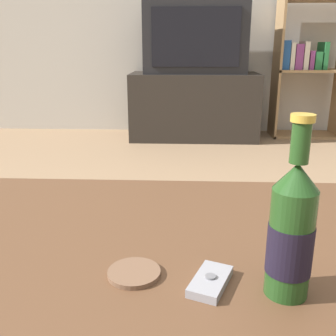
{
  "coord_description": "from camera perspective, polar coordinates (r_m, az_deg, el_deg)",
  "views": [
    {
      "loc": [
        0.15,
        -0.62,
        0.76
      ],
      "look_at": [
        0.11,
        0.19,
        0.51
      ],
      "focal_mm": 42.0,
      "sensor_mm": 36.0,
      "label": 1
    }
  ],
  "objects": [
    {
      "name": "cell_phone",
      "position": [
        0.64,
        6.17,
        -16.02
      ],
      "size": [
        0.08,
        0.1,
        0.02
      ],
      "rotation": [
        0.0,
        0.0,
        -0.37
      ],
      "color": "gray",
      "rests_on": "coffee_table"
    },
    {
      "name": "coaster",
      "position": [
        0.66,
        -4.95,
        -14.92
      ],
      "size": [
        0.09,
        0.09,
        0.01
      ],
      "color": "brown",
      "rests_on": "coffee_table"
    },
    {
      "name": "television",
      "position": [
        3.33,
        3.97,
        18.33
      ],
      "size": [
        0.81,
        0.42,
        0.55
      ],
      "color": "black",
      "rests_on": "tv_stand"
    },
    {
      "name": "coffee_table",
      "position": [
        0.76,
        -9.49,
        -15.42
      ],
      "size": [
        1.13,
        0.79,
        0.41
      ],
      "color": "brown",
      "rests_on": "ground_plane"
    },
    {
      "name": "tv_stand",
      "position": [
        3.37,
        3.77,
        8.98
      ],
      "size": [
        1.05,
        0.49,
        0.54
      ],
      "color": "#28231E",
      "rests_on": "ground_plane"
    },
    {
      "name": "beer_bottle",
      "position": [
        0.6,
        17.45,
        -8.91
      ],
      "size": [
        0.07,
        0.07,
        0.27
      ],
      "color": "#1E4219",
      "rests_on": "coffee_table"
    },
    {
      "name": "bookshelf",
      "position": [
        3.58,
        19.41,
        13.84
      ],
      "size": [
        0.56,
        0.3,
        1.12
      ],
      "color": "#99754C",
      "rests_on": "ground_plane"
    }
  ]
}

